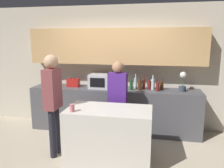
% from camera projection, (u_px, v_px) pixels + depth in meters
% --- Properties ---
extents(ground_plane, '(14.00, 14.00, 0.00)m').
position_uv_depth(ground_plane, '(98.00, 164.00, 3.51)').
color(ground_plane, '#BCAD93').
extents(back_wall, '(6.40, 0.40, 2.70)m').
position_uv_depth(back_wall, '(116.00, 59.00, 4.81)').
color(back_wall, beige).
rests_on(back_wall, ground_plane).
extents(back_counter, '(3.60, 0.62, 0.94)m').
position_uv_depth(back_counter, '(114.00, 109.00, 4.76)').
color(back_counter, '#4C4C51').
rests_on(back_counter, ground_plane).
extents(kitchen_island, '(1.34, 0.73, 0.89)m').
position_uv_depth(kitchen_island, '(109.00, 135.00, 3.52)').
color(kitchen_island, beige).
rests_on(kitchen_island, ground_plane).
extents(microwave, '(0.52, 0.39, 0.30)m').
position_uv_depth(microwave, '(102.00, 81.00, 4.70)').
color(microwave, '#B7BABC').
rests_on(microwave, back_counter).
extents(toaster, '(0.26, 0.16, 0.18)m').
position_uv_depth(toaster, '(73.00, 83.00, 4.83)').
color(toaster, '#B21E19').
rests_on(toaster, back_counter).
extents(potted_plant, '(0.14, 0.14, 0.39)m').
position_uv_depth(potted_plant, '(183.00, 81.00, 4.38)').
color(potted_plant, '#333D4C').
rests_on(potted_plant, back_counter).
extents(bottle_0, '(0.06, 0.06, 0.26)m').
position_uv_depth(bottle_0, '(131.00, 85.00, 4.53)').
color(bottle_0, '#194723').
rests_on(bottle_0, back_counter).
extents(bottle_1, '(0.06, 0.06, 0.31)m').
position_uv_depth(bottle_1, '(135.00, 83.00, 4.66)').
color(bottle_1, silver).
rests_on(bottle_1, back_counter).
extents(bottle_2, '(0.09, 0.09, 0.26)m').
position_uv_depth(bottle_2, '(140.00, 85.00, 4.50)').
color(bottle_2, '#472814').
rests_on(bottle_2, back_counter).
extents(bottle_3, '(0.06, 0.06, 0.28)m').
position_uv_depth(bottle_3, '(144.00, 84.00, 4.58)').
color(bottle_3, maroon).
rests_on(bottle_3, back_counter).
extents(bottle_4, '(0.08, 0.08, 0.25)m').
position_uv_depth(bottle_4, '(149.00, 85.00, 4.55)').
color(bottle_4, maroon).
rests_on(bottle_4, back_counter).
extents(bottle_5, '(0.08, 0.08, 0.30)m').
position_uv_depth(bottle_5, '(153.00, 84.00, 4.55)').
color(bottle_5, silver).
rests_on(bottle_5, back_counter).
extents(bottle_6, '(0.07, 0.07, 0.24)m').
position_uv_depth(bottle_6, '(158.00, 87.00, 4.41)').
color(bottle_6, maroon).
rests_on(bottle_6, back_counter).
extents(bottle_7, '(0.08, 0.08, 0.22)m').
position_uv_depth(bottle_7, '(162.00, 86.00, 4.52)').
color(bottle_7, '#472814').
rests_on(bottle_7, back_counter).
extents(cup_0, '(0.07, 0.07, 0.12)m').
position_uv_depth(cup_0, '(72.00, 108.00, 3.28)').
color(cup_0, '#CA6E7C').
rests_on(cup_0, kitchen_island).
extents(person_left, '(0.23, 0.34, 1.73)m').
position_uv_depth(person_left, '(53.00, 97.00, 3.59)').
color(person_left, black).
rests_on(person_left, ground_plane).
extents(person_center, '(0.35, 0.21, 1.58)m').
position_uv_depth(person_center, '(118.00, 97.00, 4.02)').
color(person_center, black).
rests_on(person_center, ground_plane).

